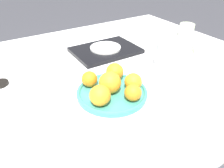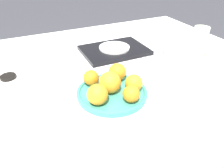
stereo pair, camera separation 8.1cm
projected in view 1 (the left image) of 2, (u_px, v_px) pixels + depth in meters
The scene contains 16 objects.
ground_plane at pixel (103, 152), 1.49m from camera, with size 12.00×12.00×0.00m, color #38383D.
table at pixel (102, 112), 1.30m from camera, with size 1.47×0.99×0.71m.
fruit_platter at pixel (112, 92), 0.83m from camera, with size 0.27×0.27×0.02m.
orange_0 at pixel (110, 83), 0.80m from camera, with size 0.08×0.08×0.08m.
orange_1 at pixel (133, 82), 0.82m from camera, with size 0.07×0.07×0.07m.
orange_2 at pixel (100, 95), 0.74m from camera, with size 0.07×0.07×0.07m.
orange_3 at pixel (115, 72), 0.88m from camera, with size 0.07×0.07×0.07m.
orange_4 at pixel (89, 79), 0.84m from camera, with size 0.06×0.06×0.06m.
orange_5 at pixel (133, 93), 0.77m from camera, with size 0.06×0.06×0.06m.
water_glass at pixel (163, 56), 0.99m from camera, with size 0.07×0.07×0.12m.
serving_tray at pixel (105, 50), 1.16m from camera, with size 0.34×0.25×0.02m.
side_plate at pixel (105, 48), 1.15m from camera, with size 0.16×0.16×0.01m.
cup_0 at pixel (203, 47), 1.12m from camera, with size 0.08×0.08×0.08m.
cup_1 at pixel (186, 30), 1.34m from camera, with size 0.09×0.09×0.08m.
cup_2 at pixel (189, 40), 1.21m from camera, with size 0.07×0.07×0.08m.
soy_dish at pixel (0, 84), 0.89m from camera, with size 0.07×0.07×0.01m.
Camera 1 is at (-0.48, -0.89, 1.20)m, focal length 35.00 mm.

